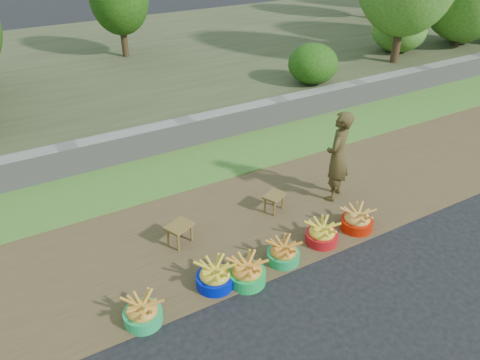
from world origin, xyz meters
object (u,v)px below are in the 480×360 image
basin_d (283,253)px  basin_f (357,220)px  basin_b (215,276)px  stool_left (179,229)px  basin_a (143,312)px  stool_right (274,198)px  vendor_woman (338,156)px  basin_e (322,234)px  basin_c (247,272)px

basin_d → basin_f: 1.36m
basin_b → stool_left: (-0.04, 1.00, 0.11)m
basin_a → stool_left: 1.46m
stool_right → vendor_woman: vendor_woman is taller
basin_a → vendor_woman: bearing=15.0°
basin_e → stool_left: 2.01m
basin_e → stool_right: size_ratio=1.17×
basin_c → basin_d: basin_c is taller
basin_b → basin_e: 1.72m
basin_a → basin_f: bearing=2.2°
basin_d → basin_e: (0.70, 0.07, 0.01)m
basin_b → stool_left: bearing=92.3°
basin_c → basin_e: size_ratio=1.04×
basin_c → stool_left: (-0.43, 1.13, 0.11)m
basin_c → basin_f: size_ratio=1.01×
basin_d → basin_e: basin_e is taller
basin_b → basin_d: 1.01m
stool_right → basin_b: bearing=-146.8°
basin_b → vendor_woman: (2.63, 0.87, 0.61)m
basin_f → stool_right: bearing=128.8°
stool_left → vendor_woman: size_ratio=0.29×
basin_d → stool_left: bearing=135.4°
basin_e → basin_f: 0.66m
basin_f → stool_left: (-2.41, 0.97, 0.11)m
basin_e → stool_right: basin_e is taller
basin_a → basin_d: basin_a is taller
basin_c → basin_e: 1.34m
stool_right → basin_d: bearing=-117.5°
basin_a → basin_c: basin_c is taller
stool_right → stool_left: bearing=-179.0°
basin_e → vendor_woman: (0.91, 0.84, 0.61)m
basin_a → basin_c: (1.38, -0.03, 0.01)m
basin_a → basin_b: (0.99, 0.10, 0.01)m
basin_b → basin_e: size_ratio=1.04×
basin_e → stool_left: (-1.76, 0.97, 0.12)m
basin_d → basin_a: bearing=-178.2°
basin_c → basin_e: bearing=6.9°
basin_a → basin_e: basin_e is taller
basin_d → stool_left: 1.48m
basin_e → stool_left: bearing=151.0°
basin_c → stool_left: size_ratio=1.10×
basin_a → vendor_woman: 3.80m
basin_a → vendor_woman: vendor_woman is taller
basin_d → basin_e: 0.71m
basin_d → basin_f: basin_f is taller
basin_a → stool_right: 2.79m
basin_a → stool_left: (0.95, 1.10, 0.12)m
basin_a → basin_e: (2.70, 0.13, 0.00)m
basin_e → stool_right: bearing=98.5°
basin_b → basin_d: size_ratio=1.09×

